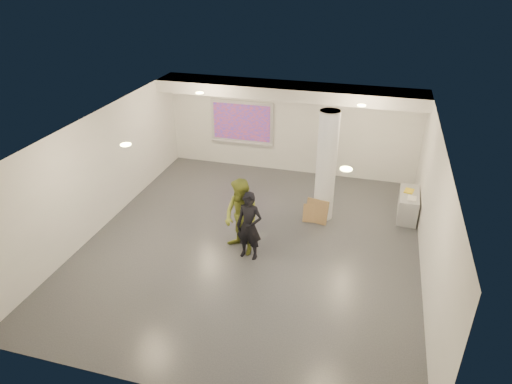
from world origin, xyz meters
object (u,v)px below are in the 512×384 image
(column, at_px, (326,167))
(credenza, at_px, (408,205))
(projection_screen, at_px, (242,123))
(woman, at_px, (249,226))
(man, at_px, (241,217))

(column, distance_m, credenza, 2.57)
(projection_screen, distance_m, woman, 5.30)
(credenza, distance_m, woman, 4.69)
(credenza, height_order, woman, woman)
(column, relative_size, projection_screen, 1.43)
(credenza, bearing_deg, woman, -139.26)
(projection_screen, relative_size, credenza, 1.74)
(projection_screen, distance_m, credenza, 5.81)
(projection_screen, xyz_separation_m, man, (1.46, -4.81, -0.58))
(credenza, relative_size, man, 0.64)
(projection_screen, height_order, woman, projection_screen)
(woman, bearing_deg, column, 64.58)
(projection_screen, bearing_deg, woman, -71.20)
(woman, height_order, man, man)
(credenza, height_order, man, man)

